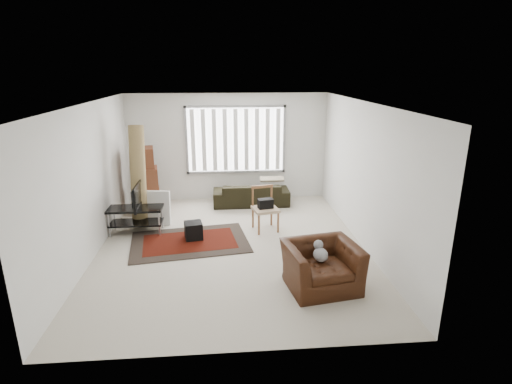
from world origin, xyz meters
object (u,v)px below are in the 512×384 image
tv_stand (136,215)px  armchair (322,263)px  side_chair (265,207)px  moving_boxes (145,183)px  sofa (251,191)px

tv_stand → armchair: armchair is taller
side_chair → moving_boxes: bearing=141.4°
sofa → armchair: 4.12m
armchair → tv_stand: bearing=134.0°
sofa → armchair: bearing=101.0°
moving_boxes → side_chair: (2.68, -1.31, -0.21)m
sofa → side_chair: size_ratio=2.03×
sofa → side_chair: bearing=95.8°
moving_boxes → side_chair: bearing=-26.1°
moving_boxes → armchair: 4.96m
tv_stand → moving_boxes: moving_boxes is taller
sofa → armchair: armchair is taller
sofa → tv_stand: bearing=32.6°
moving_boxes → sofa: (2.51, 0.35, -0.36)m
side_chair → armchair: (0.62, -2.38, -0.10)m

